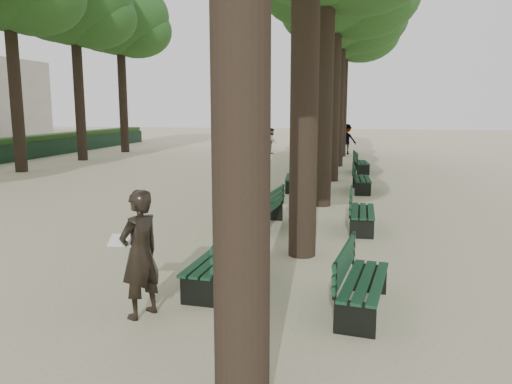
# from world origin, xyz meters

# --- Properties ---
(ground) EXTENTS (120.00, 120.00, 0.00)m
(ground) POSITION_xyz_m (0.00, 0.00, 0.00)
(ground) COLOR #C5BA95
(ground) RESTS_ON ground
(tree_central_4) EXTENTS (6.00, 6.00, 9.95)m
(tree_central_4) POSITION_xyz_m (1.50, 18.00, 7.65)
(tree_central_4) COLOR #33261C
(tree_central_4) RESTS_ON ground
(tree_central_5) EXTENTS (6.00, 6.00, 9.95)m
(tree_central_5) POSITION_xyz_m (1.50, 23.00, 7.65)
(tree_central_5) COLOR #33261C
(tree_central_5) RESTS_ON ground
(tree_far_4) EXTENTS (6.00, 6.00, 10.45)m
(tree_far_4) POSITION_xyz_m (-12.00, 18.00, 8.14)
(tree_far_4) COLOR #33261C
(tree_far_4) RESTS_ON ground
(tree_far_5) EXTENTS (6.00, 6.00, 10.45)m
(tree_far_5) POSITION_xyz_m (-12.00, 23.00, 8.14)
(tree_far_5) COLOR #33261C
(tree_far_5) RESTS_ON ground
(bench_left_0) EXTENTS (0.67, 1.83, 0.92)m
(bench_left_0) POSITION_xyz_m (0.37, 1.00, 0.27)
(bench_left_0) COLOR black
(bench_left_0) RESTS_ON ground
(bench_left_1) EXTENTS (0.72, 1.84, 0.92)m
(bench_left_1) POSITION_xyz_m (0.37, 5.06, 0.27)
(bench_left_1) COLOR black
(bench_left_1) RESTS_ON ground
(bench_left_2) EXTENTS (0.75, 1.85, 0.92)m
(bench_left_2) POSITION_xyz_m (0.37, 10.51, 0.27)
(bench_left_2) COLOR black
(bench_left_2) RESTS_ON ground
(bench_left_3) EXTENTS (0.68, 1.83, 0.92)m
(bench_left_3) POSITION_xyz_m (0.37, 15.48, 0.27)
(bench_left_3) COLOR black
(bench_left_3) RESTS_ON ground
(bench_right_0) EXTENTS (0.79, 1.86, 0.92)m
(bench_right_0) POSITION_xyz_m (2.63, 0.48, 0.27)
(bench_right_0) COLOR black
(bench_right_0) RESTS_ON ground
(bench_right_1) EXTENTS (0.57, 1.80, 0.92)m
(bench_right_1) POSITION_xyz_m (2.63, 5.24, 0.27)
(bench_right_1) COLOR black
(bench_right_1) RESTS_ON ground
(bench_right_2) EXTENTS (0.67, 1.83, 0.92)m
(bench_right_2) POSITION_xyz_m (2.63, 10.63, 0.27)
(bench_right_2) COLOR black
(bench_right_2) RESTS_ON ground
(bench_right_3) EXTENTS (0.76, 1.85, 0.92)m
(bench_right_3) POSITION_xyz_m (2.63, 15.65, 0.27)
(bench_right_3) COLOR black
(bench_right_3) RESTS_ON ground
(man_with_map) EXTENTS (0.74, 0.78, 1.75)m
(man_with_map) POSITION_xyz_m (-0.31, -0.27, 0.87)
(man_with_map) COLOR black
(man_with_map) RESTS_ON ground
(pedestrian_b) EXTENTS (1.22, 0.67, 1.81)m
(pedestrian_b) POSITION_xyz_m (1.77, 24.20, 0.91)
(pedestrian_b) COLOR #262628
(pedestrian_b) RESTS_ON ground
(pedestrian_e) EXTENTS (1.60, 0.69, 1.68)m
(pedestrian_e) POSITION_xyz_m (-4.71, 20.38, 0.84)
(pedestrian_e) COLOR #262628
(pedestrian_e) RESTS_ON ground
(pedestrian_a) EXTENTS (0.43, 0.80, 1.56)m
(pedestrian_a) POSITION_xyz_m (-2.67, 23.53, 0.78)
(pedestrian_a) COLOR #262628
(pedestrian_a) RESTS_ON ground
(pedestrian_d) EXTENTS (0.74, 0.96, 1.83)m
(pedestrian_d) POSITION_xyz_m (-0.46, 27.85, 0.91)
(pedestrian_d) COLOR #262628
(pedestrian_d) RESTS_ON ground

